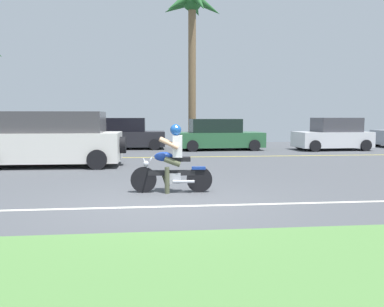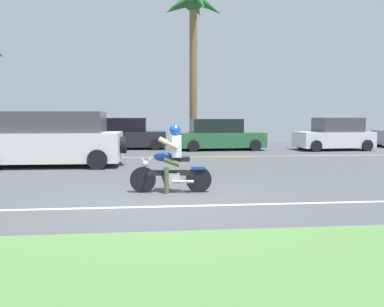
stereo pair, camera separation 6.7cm
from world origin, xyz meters
The scene contains 11 objects.
ground centered at (0.00, 3.00, -0.02)m, with size 56.00×30.00×0.04m, color #4C4F54.
grass_median centered at (0.00, -4.10, 0.03)m, with size 56.00×3.80×0.06m, color #548442.
lane_line_near centered at (0.00, -0.37, 0.00)m, with size 50.40×0.12×0.01m, color silver.
lane_line_far centered at (0.00, 8.78, 0.00)m, with size 50.40×0.12×0.01m, color yellow.
motorcyclist centered at (0.28, 1.04, 0.65)m, with size 1.83×0.60×1.53m.
suv_nearby centered at (-3.51, 6.17, 0.91)m, with size 4.88×2.23×1.86m.
parked_car_0 centered at (-6.18, 11.61, 0.71)m, with size 4.19×1.99×1.52m.
parked_car_1 centered at (-1.35, 13.32, 0.75)m, with size 3.77×2.06×1.62m.
parked_car_2 centered at (3.31, 12.22, 0.73)m, with size 4.31×2.11×1.57m.
parked_car_3 centered at (9.06, 11.50, 0.76)m, with size 3.75×2.07×1.63m.
palm_tree_1 centered at (2.25, 15.06, 7.12)m, with size 3.57×3.54×8.78m.
Camera 2 is at (-0.18, -7.79, 1.70)m, focal length 37.35 mm.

